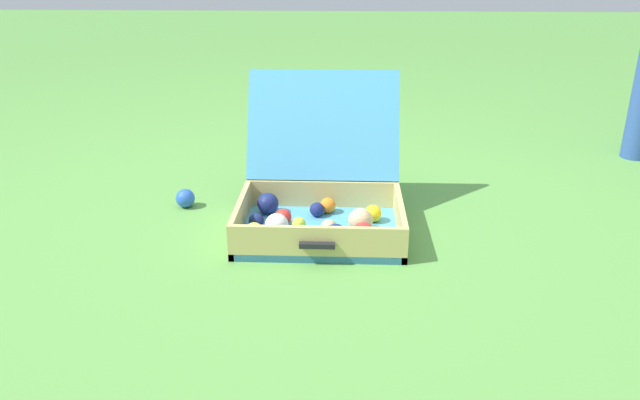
# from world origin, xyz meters

# --- Properties ---
(ground_plane) EXTENTS (16.00, 16.00, 0.00)m
(ground_plane) POSITION_xyz_m (0.00, 0.00, 0.00)
(ground_plane) COLOR #569342
(open_suitcase) EXTENTS (0.56, 0.63, 0.49)m
(open_suitcase) POSITION_xyz_m (0.08, -0.00, 0.11)
(open_suitcase) COLOR #4799C6
(open_suitcase) RESTS_ON ground
(stray_ball_on_grass) EXTENTS (0.07, 0.07, 0.07)m
(stray_ball_on_grass) POSITION_xyz_m (-0.43, 0.15, 0.04)
(stray_ball_on_grass) COLOR blue
(stray_ball_on_grass) RESTS_ON ground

